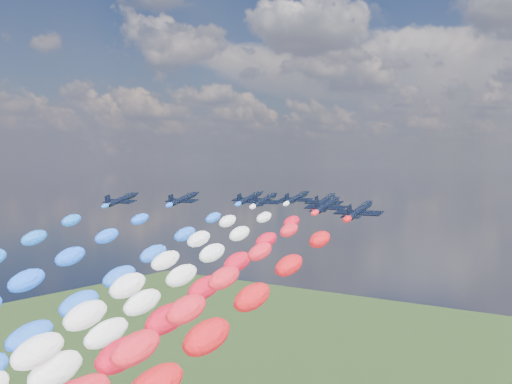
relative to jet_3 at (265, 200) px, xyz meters
The scene contains 10 objects.
jet_0 31.77m from the jet_3, 147.92° to the right, with size 8.19×10.98×2.42m, color black, non-canonical shape.
jet_1 18.95m from the jet_3, 158.80° to the right, with size 8.19×10.98×2.42m, color black, non-canonical shape.
jet_2 8.85m from the jet_3, 147.82° to the left, with size 8.19×10.98×2.42m, color black, non-canonical shape.
trail_2 62.85m from the jet_3, 97.37° to the right, with size 6.37×122.59×50.63m, color blue, non-canonical shape.
jet_3 is the anchor object (origin of this frame).
jet_4 11.88m from the jet_3, 86.25° to the left, with size 8.19×10.98×2.42m, color black, non-canonical shape.
trail_4 55.84m from the jet_3, 89.12° to the right, with size 6.37×122.59×50.63m, color white, non-canonical shape.
jet_5 12.94m from the jet_3, 25.63° to the left, with size 8.19×10.98×2.42m, color black, non-canonical shape.
jet_6 20.78m from the jet_3, 21.27° to the right, with size 8.19×10.98×2.42m, color black, non-canonical shape.
jet_7 34.44m from the jet_3, 28.08° to the right, with size 8.19×10.98×2.42m, color black, non-canonical shape.
Camera 1 is at (74.81, -101.85, 116.68)m, focal length 43.69 mm.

